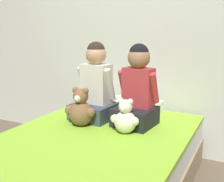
{
  "coord_description": "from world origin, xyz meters",
  "views": [
    {
      "loc": [
        1.01,
        -1.66,
        1.22
      ],
      "look_at": [
        0.0,
        0.35,
        0.73
      ],
      "focal_mm": 45.0,
      "sensor_mm": 36.0,
      "label": 1
    }
  ],
  "objects_px": {
    "teddy_bear_held_by_left_child": "(81,110)",
    "pillow_at_headboard": "(131,106)",
    "bed": "(91,166)",
    "teddy_bear_held_by_right_child": "(125,119)",
    "child_on_left": "(95,87)",
    "child_on_right": "(137,90)"
  },
  "relations": [
    {
      "from": "bed",
      "to": "teddy_bear_held_by_left_child",
      "type": "height_order",
      "value": "teddy_bear_held_by_left_child"
    },
    {
      "from": "bed",
      "to": "child_on_left",
      "type": "distance_m",
      "value": 0.7
    },
    {
      "from": "teddy_bear_held_by_left_child",
      "to": "bed",
      "type": "bearing_deg",
      "value": -49.01
    },
    {
      "from": "child_on_left",
      "to": "teddy_bear_held_by_left_child",
      "type": "bearing_deg",
      "value": -86.1
    },
    {
      "from": "teddy_bear_held_by_left_child",
      "to": "pillow_at_headboard",
      "type": "xyz_separation_m",
      "value": [
        0.21,
        0.57,
        -0.08
      ]
    },
    {
      "from": "bed",
      "to": "teddy_bear_held_by_right_child",
      "type": "relative_size",
      "value": 6.86
    },
    {
      "from": "bed",
      "to": "pillow_at_headboard",
      "type": "xyz_separation_m",
      "value": [
        0.0,
        0.76,
        0.28
      ]
    },
    {
      "from": "teddy_bear_held_by_right_child",
      "to": "bed",
      "type": "bearing_deg",
      "value": -135.55
    },
    {
      "from": "bed",
      "to": "teddy_bear_held_by_right_child",
      "type": "distance_m",
      "value": 0.44
    },
    {
      "from": "bed",
      "to": "child_on_right",
      "type": "height_order",
      "value": "child_on_right"
    },
    {
      "from": "child_on_right",
      "to": "teddy_bear_held_by_right_child",
      "type": "height_order",
      "value": "child_on_right"
    },
    {
      "from": "bed",
      "to": "teddy_bear_held_by_left_child",
      "type": "bearing_deg",
      "value": 136.49
    },
    {
      "from": "bed",
      "to": "child_on_right",
      "type": "relative_size",
      "value": 2.79
    },
    {
      "from": "child_on_left",
      "to": "bed",
      "type": "bearing_deg",
      "value": -60.21
    },
    {
      "from": "child_on_left",
      "to": "child_on_right",
      "type": "relative_size",
      "value": 1.01
    },
    {
      "from": "teddy_bear_held_by_right_child",
      "to": "teddy_bear_held_by_left_child",
      "type": "bearing_deg",
      "value": 178.12
    },
    {
      "from": "child_on_left",
      "to": "teddy_bear_held_by_left_child",
      "type": "xyz_separation_m",
      "value": [
        -0.0,
        -0.24,
        -0.15
      ]
    },
    {
      "from": "child_on_left",
      "to": "child_on_right",
      "type": "xyz_separation_m",
      "value": [
        0.4,
        -0.0,
        0.01
      ]
    },
    {
      "from": "pillow_at_headboard",
      "to": "child_on_left",
      "type": "bearing_deg",
      "value": -121.82
    },
    {
      "from": "child_on_left",
      "to": "teddy_bear_held_by_right_child",
      "type": "relative_size",
      "value": 2.48
    },
    {
      "from": "pillow_at_headboard",
      "to": "teddy_bear_held_by_left_child",
      "type": "bearing_deg",
      "value": -110.1
    },
    {
      "from": "child_on_left",
      "to": "pillow_at_headboard",
      "type": "bearing_deg",
      "value": 62.59
    }
  ]
}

